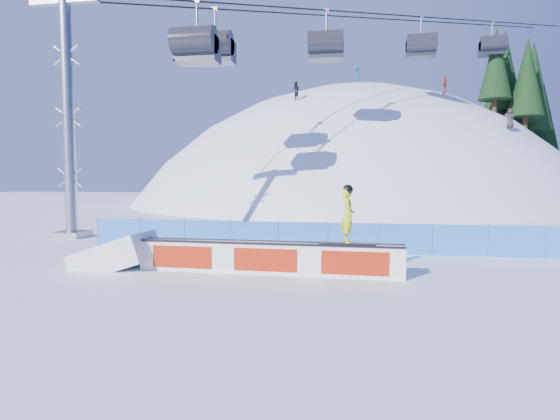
# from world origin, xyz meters

# --- Properties ---
(ground) EXTENTS (160.00, 160.00, 0.00)m
(ground) POSITION_xyz_m (0.00, 0.00, 0.00)
(ground) COLOR white
(ground) RESTS_ON ground
(snow_hill) EXTENTS (64.00, 64.00, 64.00)m
(snow_hill) POSITION_xyz_m (0.00, 42.00, -18.00)
(snow_hill) COLOR white
(snow_hill) RESTS_ON ground
(safety_fence) EXTENTS (22.05, 0.05, 1.30)m
(safety_fence) POSITION_xyz_m (0.00, 4.50, 0.60)
(safety_fence) COLOR blue
(safety_fence) RESTS_ON ground
(chairlift) EXTENTS (40.80, 41.70, 22.00)m
(chairlift) POSITION_xyz_m (4.74, 27.49, 16.89)
(chairlift) COLOR gray
(chairlift) RESTS_ON ground
(rail_box) EXTENTS (8.30, 0.80, 0.99)m
(rail_box) POSITION_xyz_m (-2.63, 0.28, 0.49)
(rail_box) COLOR white
(rail_box) RESTS_ON ground
(snow_ramp) EXTENTS (2.69, 1.73, 1.65)m
(snow_ramp) POSITION_xyz_m (-7.81, 0.42, 0.00)
(snow_ramp) COLOR white
(snow_ramp) RESTS_ON ground
(snowboarder) EXTENTS (1.70, 0.66, 1.77)m
(snowboarder) POSITION_xyz_m (-0.17, 0.21, 1.86)
(snowboarder) COLOR black
(snowboarder) RESTS_ON rail_box
(distant_skiers) EXTENTS (19.39, 10.04, 7.85)m
(distant_skiers) POSITION_xyz_m (3.20, 31.57, 11.76)
(distant_skiers) COLOR black
(distant_skiers) RESTS_ON ground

